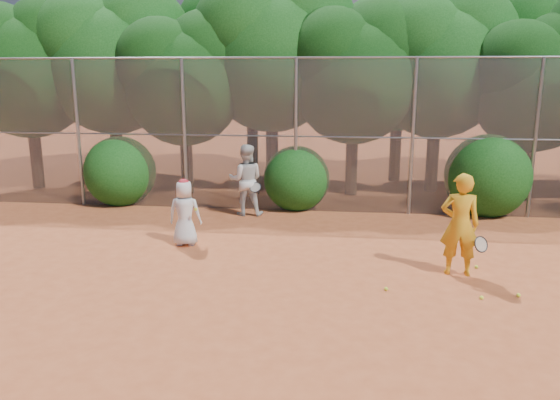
# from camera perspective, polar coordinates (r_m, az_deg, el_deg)

# --- Properties ---
(ground) EXTENTS (80.00, 80.00, 0.00)m
(ground) POSITION_cam_1_polar(r_m,az_deg,el_deg) (9.00, 4.53, -10.66)
(ground) COLOR #AB4C26
(ground) RESTS_ON ground
(fence_back) EXTENTS (20.05, 0.09, 4.03)m
(fence_back) POSITION_cam_1_polar(r_m,az_deg,el_deg) (14.32, 5.19, 6.80)
(fence_back) COLOR gray
(fence_back) RESTS_ON ground
(tree_0) EXTENTS (4.38, 3.81, 6.00)m
(tree_0) POSITION_cam_1_polar(r_m,az_deg,el_deg) (18.95, -24.75, 12.92)
(tree_0) COLOR black
(tree_0) RESTS_ON ground
(tree_1) EXTENTS (4.64, 4.03, 6.35)m
(tree_1) POSITION_cam_1_polar(r_m,az_deg,el_deg) (18.26, -17.05, 14.29)
(tree_1) COLOR black
(tree_1) RESTS_ON ground
(tree_2) EXTENTS (3.99, 3.47, 5.47)m
(tree_2) POSITION_cam_1_polar(r_m,az_deg,el_deg) (16.74, -9.86, 12.83)
(tree_2) COLOR black
(tree_2) RESTS_ON ground
(tree_3) EXTENTS (4.89, 4.26, 6.70)m
(tree_3) POSITION_cam_1_polar(r_m,az_deg,el_deg) (17.23, -0.63, 15.72)
(tree_3) COLOR black
(tree_3) RESTS_ON ground
(tree_4) EXTENTS (4.19, 3.64, 5.73)m
(tree_4) POSITION_cam_1_polar(r_m,az_deg,el_deg) (16.47, 7.96, 13.50)
(tree_4) COLOR black
(tree_4) RESTS_ON ground
(tree_5) EXTENTS (4.51, 3.92, 6.17)m
(tree_5) POSITION_cam_1_polar(r_m,az_deg,el_deg) (17.50, 16.43, 14.03)
(tree_5) COLOR black
(tree_5) RESTS_ON ground
(tree_6) EXTENTS (3.86, 3.36, 5.29)m
(tree_6) POSITION_cam_1_polar(r_m,az_deg,el_deg) (17.10, 25.27, 11.41)
(tree_6) COLOR black
(tree_6) RESTS_ON ground
(tree_9) EXTENTS (4.83, 4.20, 6.62)m
(tree_9) POSITION_cam_1_polar(r_m,az_deg,el_deg) (20.77, -17.09, 14.57)
(tree_9) COLOR black
(tree_9) RESTS_ON ground
(tree_10) EXTENTS (5.15, 4.48, 7.06)m
(tree_10) POSITION_cam_1_polar(r_m,az_deg,el_deg) (19.56, -2.79, 16.08)
(tree_10) COLOR black
(tree_10) RESTS_ON ground
(tree_11) EXTENTS (4.64, 4.03, 6.35)m
(tree_11) POSITION_cam_1_polar(r_m,az_deg,el_deg) (18.96, 12.57, 14.48)
(tree_11) COLOR black
(tree_11) RESTS_ON ground
(tree_12) EXTENTS (5.02, 4.37, 6.88)m
(tree_12) POSITION_cam_1_polar(r_m,az_deg,el_deg) (20.48, 25.50, 14.41)
(tree_12) COLOR black
(tree_12) RESTS_ON ground
(bush_0) EXTENTS (2.00, 2.00, 2.00)m
(bush_0) POSITION_cam_1_polar(r_m,az_deg,el_deg) (16.04, -16.38, 3.20)
(bush_0) COLOR #104311
(bush_0) RESTS_ON ground
(bush_1) EXTENTS (1.80, 1.80, 1.80)m
(bush_1) POSITION_cam_1_polar(r_m,az_deg,el_deg) (14.84, 1.73, 2.57)
(bush_1) COLOR #104311
(bush_1) RESTS_ON ground
(bush_2) EXTENTS (2.20, 2.20, 2.20)m
(bush_2) POSITION_cam_1_polar(r_m,az_deg,el_deg) (15.21, 20.87, 2.73)
(bush_2) COLOR #104311
(bush_2) RESTS_ON ground
(player_yellow) EXTENTS (0.88, 0.59, 1.90)m
(player_yellow) POSITION_cam_1_polar(r_m,az_deg,el_deg) (10.39, 18.28, -2.46)
(player_yellow) COLOR gold
(player_yellow) RESTS_ON ground
(player_teen) EXTENTS (0.71, 0.48, 1.45)m
(player_teen) POSITION_cam_1_polar(r_m,az_deg,el_deg) (11.80, -9.92, -1.29)
(player_teen) COLOR silver
(player_teen) RESTS_ON ground
(player_white) EXTENTS (0.97, 0.83, 1.85)m
(player_white) POSITION_cam_1_polar(r_m,az_deg,el_deg) (14.12, -3.59, 2.10)
(player_white) COLOR silver
(player_white) RESTS_ON ground
(ball_0) EXTENTS (0.07, 0.07, 0.07)m
(ball_0) POSITION_cam_1_polar(r_m,az_deg,el_deg) (9.66, 20.32, -9.55)
(ball_0) COLOR #D5ED2B
(ball_0) RESTS_ON ground
(ball_1) EXTENTS (0.07, 0.07, 0.07)m
(ball_1) POSITION_cam_1_polar(r_m,az_deg,el_deg) (11.07, 19.84, -6.59)
(ball_1) COLOR #D5ED2B
(ball_1) RESTS_ON ground
(ball_2) EXTENTS (0.07, 0.07, 0.07)m
(ball_2) POSITION_cam_1_polar(r_m,az_deg,el_deg) (9.98, 23.66, -9.10)
(ball_2) COLOR #D5ED2B
(ball_2) RESTS_ON ground
(ball_3) EXTENTS (0.07, 0.07, 0.07)m
(ball_3) POSITION_cam_1_polar(r_m,az_deg,el_deg) (9.59, 11.03, -9.10)
(ball_3) COLOR #D5ED2B
(ball_3) RESTS_ON ground
(ball_4) EXTENTS (0.07, 0.07, 0.07)m
(ball_4) POSITION_cam_1_polar(r_m,az_deg,el_deg) (12.55, 19.57, -4.25)
(ball_4) COLOR #D5ED2B
(ball_4) RESTS_ON ground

